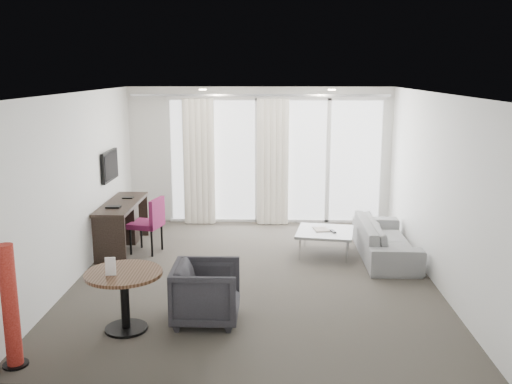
{
  "coord_description": "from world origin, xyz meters",
  "views": [
    {
      "loc": [
        0.26,
        -7.8,
        2.9
      ],
      "look_at": [
        0.0,
        0.6,
        1.1
      ],
      "focal_mm": 40.0,
      "sensor_mm": 36.0,
      "label": 1
    }
  ],
  "objects_px": {
    "sofa": "(385,239)",
    "round_table": "(125,301)",
    "red_lamp": "(10,306)",
    "coffee_table": "(325,243)",
    "rattan_chair_b": "(346,182)",
    "desk": "(123,226)",
    "desk_chair": "(146,225)",
    "rattan_chair_a": "(318,190)",
    "tub_armchair": "(206,293)"
  },
  "relations": [
    {
      "from": "red_lamp",
      "to": "desk_chair",
      "type": "bearing_deg",
      "value": 81.89
    },
    {
      "from": "red_lamp",
      "to": "sofa",
      "type": "distance_m",
      "value": 5.62
    },
    {
      "from": "desk_chair",
      "to": "rattan_chair_b",
      "type": "bearing_deg",
      "value": 61.39
    },
    {
      "from": "red_lamp",
      "to": "desk",
      "type": "bearing_deg",
      "value": 88.56
    },
    {
      "from": "tub_armchair",
      "to": "rattan_chair_b",
      "type": "distance_m",
      "value": 7.08
    },
    {
      "from": "red_lamp",
      "to": "rattan_chair_b",
      "type": "distance_m",
      "value": 8.83
    },
    {
      "from": "tub_armchair",
      "to": "desk",
      "type": "bearing_deg",
      "value": 31.56
    },
    {
      "from": "desk_chair",
      "to": "coffee_table",
      "type": "height_order",
      "value": "desk_chair"
    },
    {
      "from": "red_lamp",
      "to": "coffee_table",
      "type": "distance_m",
      "value": 5.0
    },
    {
      "from": "red_lamp",
      "to": "sofa",
      "type": "height_order",
      "value": "red_lamp"
    },
    {
      "from": "red_lamp",
      "to": "rattan_chair_a",
      "type": "distance_m",
      "value": 7.64
    },
    {
      "from": "rattan_chair_a",
      "to": "rattan_chair_b",
      "type": "xyz_separation_m",
      "value": [
        0.72,
        0.96,
        -0.03
      ]
    },
    {
      "from": "desk",
      "to": "coffee_table",
      "type": "relative_size",
      "value": 1.91
    },
    {
      "from": "desk",
      "to": "coffee_table",
      "type": "height_order",
      "value": "desk"
    },
    {
      "from": "desk_chair",
      "to": "red_lamp",
      "type": "xyz_separation_m",
      "value": [
        -0.52,
        -3.67,
        0.18
      ]
    },
    {
      "from": "desk_chair",
      "to": "rattan_chair_a",
      "type": "xyz_separation_m",
      "value": [
        3.01,
        3.1,
        -0.05
      ]
    },
    {
      "from": "coffee_table",
      "to": "red_lamp",
      "type": "bearing_deg",
      "value": -133.18
    },
    {
      "from": "desk",
      "to": "rattan_chair_b",
      "type": "height_order",
      "value": "desk"
    },
    {
      "from": "desk_chair",
      "to": "round_table",
      "type": "height_order",
      "value": "desk_chair"
    },
    {
      "from": "round_table",
      "to": "red_lamp",
      "type": "distance_m",
      "value": 1.26
    },
    {
      "from": "tub_armchair",
      "to": "desk_chair",
      "type": "bearing_deg",
      "value": 26.09
    },
    {
      "from": "rattan_chair_b",
      "to": "tub_armchair",
      "type": "bearing_deg",
      "value": -107.7
    },
    {
      "from": "red_lamp",
      "to": "rattan_chair_b",
      "type": "relative_size",
      "value": 1.67
    },
    {
      "from": "tub_armchair",
      "to": "coffee_table",
      "type": "relative_size",
      "value": 0.89
    },
    {
      "from": "rattan_chair_a",
      "to": "rattan_chair_b",
      "type": "relative_size",
      "value": 1.07
    },
    {
      "from": "sofa",
      "to": "rattan_chair_a",
      "type": "xyz_separation_m",
      "value": [
        -0.82,
        3.23,
        0.12
      ]
    },
    {
      "from": "rattan_chair_a",
      "to": "desk_chair",
      "type": "bearing_deg",
      "value": -147.47
    },
    {
      "from": "desk_chair",
      "to": "tub_armchair",
      "type": "height_order",
      "value": "desk_chair"
    },
    {
      "from": "desk_chair",
      "to": "coffee_table",
      "type": "relative_size",
      "value": 1.04
    },
    {
      "from": "desk_chair",
      "to": "rattan_chair_a",
      "type": "bearing_deg",
      "value": 59.83
    },
    {
      "from": "desk_chair",
      "to": "sofa",
      "type": "xyz_separation_m",
      "value": [
        3.83,
        -0.13,
        -0.16
      ]
    },
    {
      "from": "round_table",
      "to": "rattan_chair_a",
      "type": "xyz_separation_m",
      "value": [
        2.62,
        5.94,
        0.06
      ]
    },
    {
      "from": "round_table",
      "to": "tub_armchair",
      "type": "relative_size",
      "value": 1.12
    },
    {
      "from": "desk",
      "to": "desk_chair",
      "type": "bearing_deg",
      "value": -21.29
    },
    {
      "from": "rattan_chair_a",
      "to": "red_lamp",
      "type": "bearing_deg",
      "value": -130.9
    },
    {
      "from": "desk_chair",
      "to": "tub_armchair",
      "type": "relative_size",
      "value": 1.17
    },
    {
      "from": "red_lamp",
      "to": "coffee_table",
      "type": "xyz_separation_m",
      "value": [
        3.41,
        3.63,
        -0.44
      ]
    },
    {
      "from": "sofa",
      "to": "desk",
      "type": "bearing_deg",
      "value": 85.98
    },
    {
      "from": "red_lamp",
      "to": "sofa",
      "type": "xyz_separation_m",
      "value": [
        4.35,
        3.53,
        -0.34
      ]
    },
    {
      "from": "sofa",
      "to": "rattan_chair_b",
      "type": "distance_m",
      "value": 4.2
    },
    {
      "from": "red_lamp",
      "to": "rattan_chair_a",
      "type": "height_order",
      "value": "red_lamp"
    },
    {
      "from": "desk",
      "to": "coffee_table",
      "type": "xyz_separation_m",
      "value": [
        3.31,
        -0.2,
        -0.19
      ]
    },
    {
      "from": "desk_chair",
      "to": "sofa",
      "type": "relative_size",
      "value": 0.46
    },
    {
      "from": "round_table",
      "to": "rattan_chair_a",
      "type": "distance_m",
      "value": 6.49
    },
    {
      "from": "rattan_chair_b",
      "to": "sofa",
      "type": "bearing_deg",
      "value": -86.1
    },
    {
      "from": "coffee_table",
      "to": "round_table",
      "type": "bearing_deg",
      "value": -131.79
    },
    {
      "from": "desk",
      "to": "round_table",
      "type": "distance_m",
      "value": 3.11
    },
    {
      "from": "desk_chair",
      "to": "coffee_table",
      "type": "xyz_separation_m",
      "value": [
        2.88,
        -0.04,
        -0.26
      ]
    },
    {
      "from": "coffee_table",
      "to": "sofa",
      "type": "height_order",
      "value": "sofa"
    },
    {
      "from": "sofa",
      "to": "round_table",
      "type": "bearing_deg",
      "value": 128.1
    }
  ]
}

